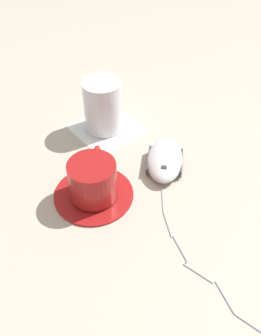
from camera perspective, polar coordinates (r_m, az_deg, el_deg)
ground_plane at (r=0.72m, az=-2.75°, el=1.81°), size 3.00×3.00×0.00m
saucer at (r=0.65m, az=-5.63°, el=-3.93°), size 0.14×0.14×0.01m
coffee_cup at (r=0.62m, az=-5.75°, el=-1.65°), size 0.10×0.08×0.07m
computer_mouse at (r=0.69m, az=5.26°, el=1.24°), size 0.13×0.12×0.03m
mouse_cable at (r=0.57m, az=13.48°, el=-15.56°), size 0.32×0.13×0.00m
napkin_under_glass at (r=0.78m, az=-3.58°, el=6.05°), size 0.15×0.15×0.00m
drinking_glass at (r=0.75m, az=-4.25°, el=9.46°), size 0.08×0.08×0.11m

